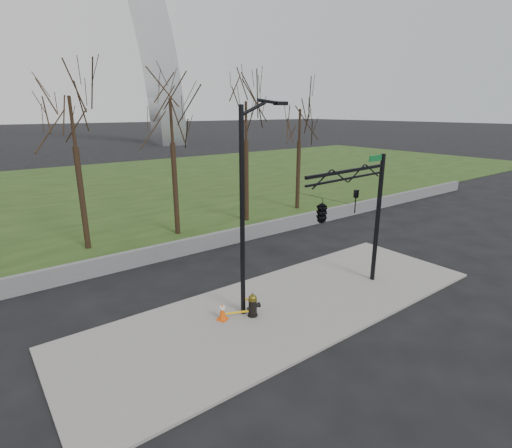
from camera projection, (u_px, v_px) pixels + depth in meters
ground at (288, 307)px, 16.09m from camera, size 500.00×500.00×0.00m
sidewalk at (288, 306)px, 16.08m from camera, size 18.00×6.00×0.10m
grass_strip at (88, 191)px, 39.00m from camera, size 120.00×40.00×0.06m
guardrail at (194, 245)px, 22.07m from camera, size 60.00×0.30×0.90m
tree_row at (79, 168)px, 21.22m from camera, size 36.72×4.00×9.51m
fire_hydrant at (253, 305)px, 15.08m from camera, size 0.59×0.39×0.96m
traffic_cone at (222, 311)px, 14.82m from camera, size 0.48×0.48×0.71m
street_light at (247, 199)px, 14.27m from camera, size 2.39×0.49×8.21m
traffic_signal_mast at (335, 207)px, 15.29m from camera, size 5.09×2.52×6.00m
caution_tape at (240, 309)px, 15.03m from camera, size 1.10×0.47×0.48m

